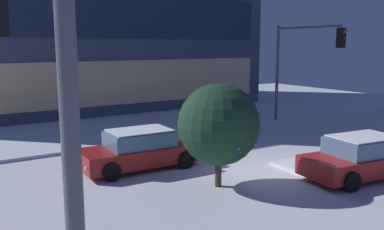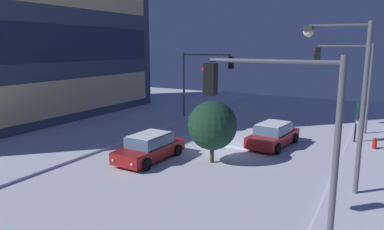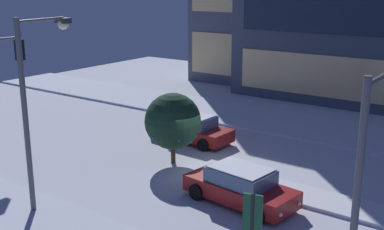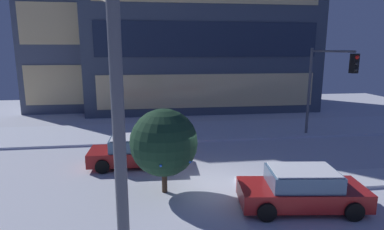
{
  "view_description": "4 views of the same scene",
  "coord_description": "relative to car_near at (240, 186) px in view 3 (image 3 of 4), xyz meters",
  "views": [
    {
      "loc": [
        -9.79,
        -10.94,
        4.66
      ],
      "look_at": [
        -2.56,
        0.27,
        2.39
      ],
      "focal_mm": 38.84,
      "sensor_mm": 36.0,
      "label": 1
    },
    {
      "loc": [
        -18.58,
        -8.29,
        6.3
      ],
      "look_at": [
        -0.8,
        1.56,
        2.3
      ],
      "focal_mm": 32.85,
      "sensor_mm": 36.0,
      "label": 2
    },
    {
      "loc": [
        11.85,
        -17.84,
        8.4
      ],
      "look_at": [
        -1.2,
        0.28,
        2.38
      ],
      "focal_mm": 45.99,
      "sensor_mm": 36.0,
      "label": 3
    },
    {
      "loc": [
        -2.43,
        -12.48,
        5.71
      ],
      "look_at": [
        -0.46,
        1.98,
        2.7
      ],
      "focal_mm": 29.96,
      "sensor_mm": 36.0,
      "label": 4
    }
  ],
  "objects": [
    {
      "name": "ground",
      "position": [
        -2.98,
        2.29,
        -0.71
      ],
      "size": [
        52.0,
        52.0,
        0.0
      ],
      "primitive_type": "plane",
      "color": "silver"
    },
    {
      "name": "curb_strip_far",
      "position": [
        -2.98,
        11.38,
        -0.64
      ],
      "size": [
        52.0,
        5.2,
        0.14
      ],
      "primitive_type": "cube",
      "color": "silver",
      "rests_on": "ground"
    },
    {
      "name": "median_strip",
      "position": [
        2.8,
        1.98,
        -0.64
      ],
      "size": [
        9.0,
        1.8,
        0.14
      ],
      "primitive_type": "cube",
      "color": "silver",
      "rests_on": "ground"
    },
    {
      "name": "car_near",
      "position": [
        0.0,
        0.0,
        0.0
      ],
      "size": [
        4.74,
        2.5,
        1.49
      ],
      "rotation": [
        0.0,
        0.0,
        -0.12
      ],
      "color": "maroon",
      "rests_on": "ground"
    },
    {
      "name": "car_far",
      "position": [
        -6.15,
        5.26,
        -0.0
      ],
      "size": [
        4.63,
        2.18,
        1.49
      ],
      "rotation": [
        0.0,
        0.0,
        3.11
      ],
      "color": "maroon",
      "rests_on": "ground"
    },
    {
      "name": "traffic_light_corner_near_right",
      "position": [
        5.89,
        -3.56,
        3.69
      ],
      "size": [
        0.32,
        4.0,
        6.49
      ],
      "rotation": [
        0.0,
        0.0,
        1.57
      ],
      "color": "#565960",
      "rests_on": "ground"
    },
    {
      "name": "street_lamp_arched",
      "position": [
        -5.99,
        -4.57,
        4.05
      ],
      "size": [
        0.72,
        2.6,
        7.27
      ],
      "rotation": [
        0.0,
        0.0,
        1.72
      ],
      "color": "#565960",
      "rests_on": "ground"
    },
    {
      "name": "parking_info_sign",
      "position": [
        3.0,
        -4.54,
        1.09
      ],
      "size": [
        0.55,
        0.19,
        2.83
      ],
      "rotation": [
        0.0,
        0.0,
        1.82
      ],
      "color": "black",
      "rests_on": "ground"
    },
    {
      "name": "decorated_tree_median",
      "position": [
        -4.88,
        1.99,
        1.38
      ],
      "size": [
        2.69,
        2.72,
        3.44
      ],
      "color": "#473323",
      "rests_on": "ground"
    }
  ]
}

